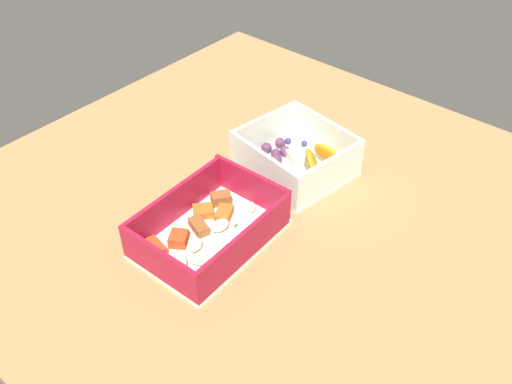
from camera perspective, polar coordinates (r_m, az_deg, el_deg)
name	(u,v)px	position (r cm, az deg, el deg)	size (l,w,h in cm)	color
table_surface	(260,202)	(81.47, 0.43, -1.07)	(80.00, 80.00, 2.00)	#9E7547
pasta_container	(209,230)	(73.42, -4.79, -3.94)	(19.18, 13.64, 5.73)	white
fruit_bowl	(295,158)	(84.65, 4.04, 3.47)	(15.72, 16.73, 6.38)	silver
paper_cup_liner	(302,118)	(96.18, 4.72, 7.52)	(4.39, 4.39, 1.93)	white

